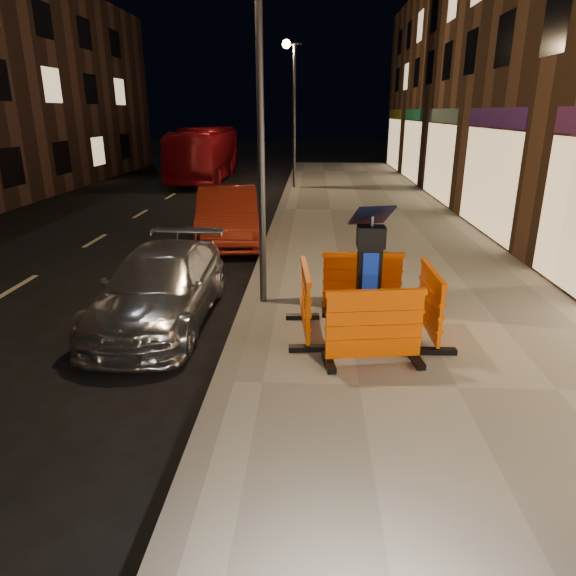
{
  "coord_description": "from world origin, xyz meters",
  "views": [
    {
      "loc": [
        1.13,
        -5.83,
        3.46
      ],
      "look_at": [
        0.8,
        1.0,
        1.1
      ],
      "focal_mm": 32.0,
      "sensor_mm": 36.0,
      "label": 1
    }
  ],
  "objects_px": {
    "parking_kiosk": "(369,276)",
    "car_silver": "(164,320)",
    "barrier_back": "(362,283)",
    "barrier_bldgside": "(430,304)",
    "barrier_front": "(374,327)",
    "barrier_kerbside": "(305,302)",
    "bus_doubledecker": "(207,179)",
    "car_red": "(229,242)"
  },
  "relations": [
    {
      "from": "barrier_kerbside",
      "to": "barrier_front",
      "type": "bearing_deg",
      "value": -139.88
    },
    {
      "from": "parking_kiosk",
      "to": "barrier_bldgside",
      "type": "height_order",
      "value": "parking_kiosk"
    },
    {
      "from": "car_red",
      "to": "bus_doubledecker",
      "type": "bearing_deg",
      "value": 95.29
    },
    {
      "from": "parking_kiosk",
      "to": "bus_doubledecker",
      "type": "relative_size",
      "value": 0.2
    },
    {
      "from": "barrier_front",
      "to": "barrier_bldgside",
      "type": "distance_m",
      "value": 1.34
    },
    {
      "from": "barrier_back",
      "to": "barrier_bldgside",
      "type": "relative_size",
      "value": 1.0
    },
    {
      "from": "car_silver",
      "to": "barrier_front",
      "type": "bearing_deg",
      "value": -26.43
    },
    {
      "from": "barrier_front",
      "to": "parking_kiosk",
      "type": "bearing_deg",
      "value": 82.12
    },
    {
      "from": "barrier_kerbside",
      "to": "parking_kiosk",
      "type": "bearing_deg",
      "value": -94.88
    },
    {
      "from": "car_red",
      "to": "car_silver",
      "type": "bearing_deg",
      "value": -100.92
    },
    {
      "from": "barrier_kerbside",
      "to": "car_silver",
      "type": "bearing_deg",
      "value": 67.42
    },
    {
      "from": "barrier_bldgside",
      "to": "car_silver",
      "type": "distance_m",
      "value": 4.51
    },
    {
      "from": "car_silver",
      "to": "barrier_back",
      "type": "bearing_deg",
      "value": 3.09
    },
    {
      "from": "bus_doubledecker",
      "to": "parking_kiosk",
      "type": "bearing_deg",
      "value": -73.35
    },
    {
      "from": "parking_kiosk",
      "to": "barrier_kerbside",
      "type": "xyz_separation_m",
      "value": [
        -0.95,
        0.0,
        -0.43
      ]
    },
    {
      "from": "barrier_front",
      "to": "bus_doubledecker",
      "type": "bearing_deg",
      "value": 99.35
    },
    {
      "from": "barrier_back",
      "to": "barrier_bldgside",
      "type": "xyz_separation_m",
      "value": [
        0.95,
        -0.95,
        0.0
      ]
    },
    {
      "from": "barrier_back",
      "to": "barrier_kerbside",
      "type": "bearing_deg",
      "value": -134.88
    },
    {
      "from": "barrier_front",
      "to": "bus_doubledecker",
      "type": "xyz_separation_m",
      "value": [
        -6.56,
        21.14,
        -0.69
      ]
    },
    {
      "from": "barrier_back",
      "to": "car_silver",
      "type": "relative_size",
      "value": 0.32
    },
    {
      "from": "barrier_bldgside",
      "to": "car_red",
      "type": "bearing_deg",
      "value": 31.59
    },
    {
      "from": "barrier_front",
      "to": "car_silver",
      "type": "bearing_deg",
      "value": 145.22
    },
    {
      "from": "barrier_front",
      "to": "barrier_kerbside",
      "type": "distance_m",
      "value": 1.34
    },
    {
      "from": "parking_kiosk",
      "to": "barrier_back",
      "type": "xyz_separation_m",
      "value": [
        0.0,
        0.95,
        -0.43
      ]
    },
    {
      "from": "parking_kiosk",
      "to": "barrier_back",
      "type": "relative_size",
      "value": 1.4
    },
    {
      "from": "parking_kiosk",
      "to": "car_silver",
      "type": "relative_size",
      "value": 0.45
    },
    {
      "from": "barrier_front",
      "to": "barrier_bldgside",
      "type": "xyz_separation_m",
      "value": [
        0.95,
        0.95,
        0.0
      ]
    },
    {
      "from": "car_silver",
      "to": "barrier_kerbside",
      "type": "bearing_deg",
      "value": -17.22
    },
    {
      "from": "car_silver",
      "to": "car_red",
      "type": "height_order",
      "value": "car_red"
    },
    {
      "from": "barrier_front",
      "to": "car_red",
      "type": "xyz_separation_m",
      "value": [
        -3.2,
        7.46,
        -0.69
      ]
    },
    {
      "from": "barrier_kerbside",
      "to": "bus_doubledecker",
      "type": "relative_size",
      "value": 0.14
    },
    {
      "from": "barrier_front",
      "to": "barrier_back",
      "type": "relative_size",
      "value": 1.0
    },
    {
      "from": "barrier_front",
      "to": "barrier_bldgside",
      "type": "bearing_deg",
      "value": 37.12
    },
    {
      "from": "car_silver",
      "to": "car_red",
      "type": "relative_size",
      "value": 0.94
    },
    {
      "from": "barrier_back",
      "to": "parking_kiosk",
      "type": "bearing_deg",
      "value": -89.88
    },
    {
      "from": "barrier_front",
      "to": "barrier_kerbside",
      "type": "bearing_deg",
      "value": 127.12
    },
    {
      "from": "barrier_front",
      "to": "barrier_kerbside",
      "type": "relative_size",
      "value": 1.0
    },
    {
      "from": "barrier_kerbside",
      "to": "barrier_bldgside",
      "type": "relative_size",
      "value": 1.0
    },
    {
      "from": "barrier_kerbside",
      "to": "car_red",
      "type": "distance_m",
      "value": 6.92
    },
    {
      "from": "bus_doubledecker",
      "to": "barrier_kerbside",
      "type": "bearing_deg",
      "value": -75.82
    },
    {
      "from": "parking_kiosk",
      "to": "car_silver",
      "type": "height_order",
      "value": "parking_kiosk"
    },
    {
      "from": "barrier_front",
      "to": "barrier_bldgside",
      "type": "relative_size",
      "value": 1.0
    }
  ]
}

